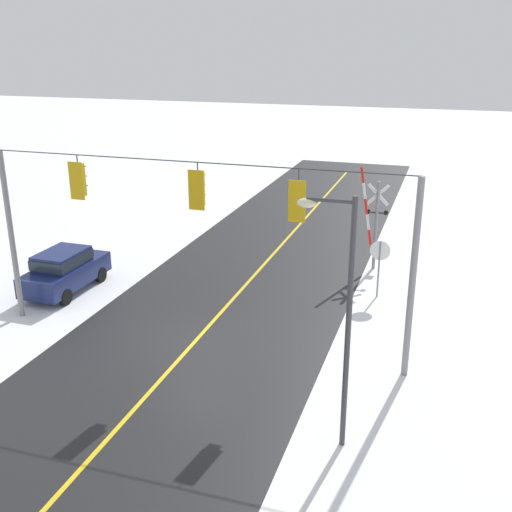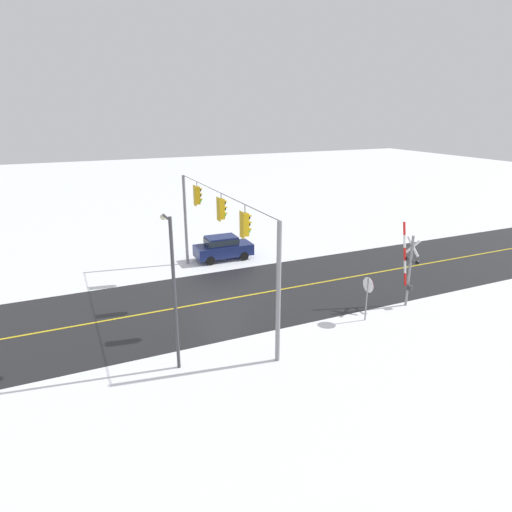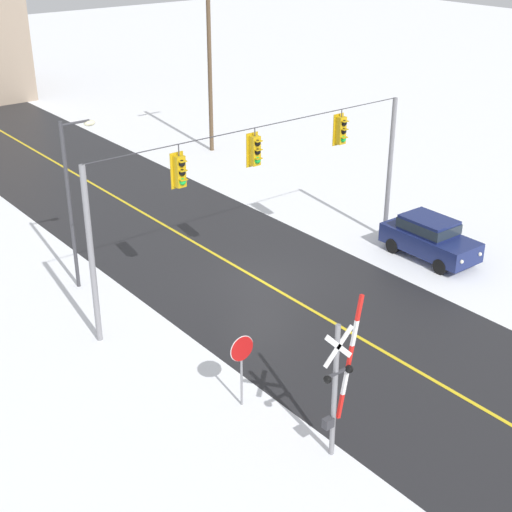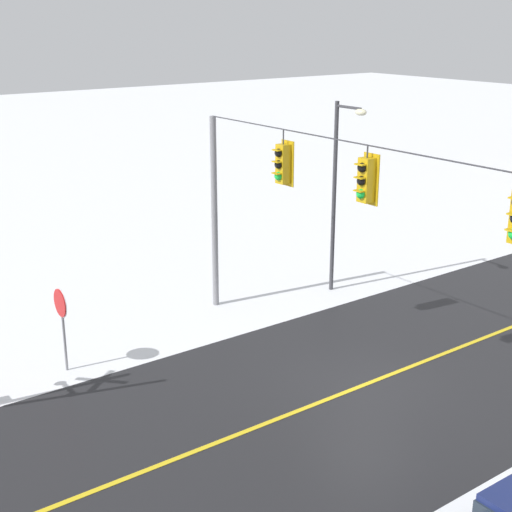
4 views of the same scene
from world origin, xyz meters
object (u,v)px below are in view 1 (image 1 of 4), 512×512
Objects in this scene: stop_sign at (380,256)px; streetlamp_near at (341,302)px; railroad_crossing at (375,220)px; parked_car_navy at (64,269)px.

streetlamp_near is (-0.17, 9.94, 2.20)m from stop_sign.
railroad_crossing reaches higher than parked_car_navy.
railroad_crossing is 0.71× the size of streetlamp_near.
stop_sign is at bearing -89.01° from streetlamp_near.
streetlamp_near is at bearing 151.89° from parked_car_navy.
stop_sign is 10.18m from streetlamp_near.
railroad_crossing is 13.36m from parked_car_navy.
streetlamp_near is (-12.40, 6.62, 2.96)m from parked_car_navy.
parked_car_navy is at bearing -28.11° from streetlamp_near.
parked_car_navy is (11.59, 6.53, -1.32)m from railroad_crossing.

